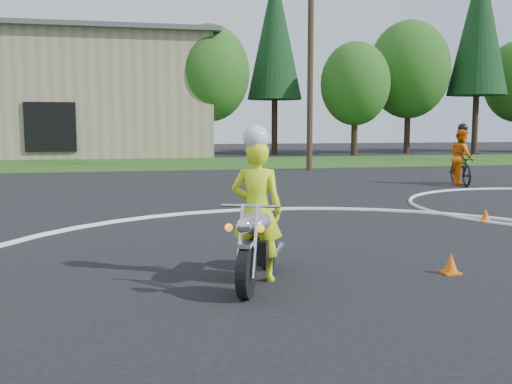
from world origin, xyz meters
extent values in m
plane|color=black|center=(0.00, 0.00, 0.00)|extent=(120.00, 120.00, 0.00)
cube|color=#1E4714|center=(0.00, 27.00, 0.01)|extent=(120.00, 10.00, 0.02)
torus|color=silver|center=(0.00, 3.00, 0.01)|extent=(12.12, 12.12, 0.12)
cylinder|color=black|center=(-1.72, 1.98, 0.32)|extent=(0.38, 0.64, 0.65)
cylinder|color=black|center=(-1.12, 3.36, 0.32)|extent=(0.38, 0.64, 0.65)
cube|color=black|center=(-1.40, 2.72, 0.43)|extent=(0.51, 0.66, 0.32)
ellipsoid|color=#A5A5A9|center=(-1.49, 2.52, 0.84)|extent=(0.63, 0.79, 0.30)
cube|color=black|center=(-1.27, 3.02, 0.80)|extent=(0.51, 0.70, 0.11)
cylinder|color=silver|center=(-1.78, 2.10, 0.70)|extent=(0.20, 0.37, 0.87)
cylinder|color=white|center=(-1.60, 2.02, 0.70)|extent=(0.20, 0.37, 0.87)
cube|color=white|center=(-1.73, 1.96, 0.67)|extent=(0.23, 0.28, 0.05)
cylinder|color=#B8B9BF|center=(-1.61, 2.23, 1.10)|extent=(0.71, 0.34, 0.04)
sphere|color=silver|center=(-1.76, 1.88, 0.92)|extent=(0.19, 0.19, 0.19)
sphere|color=#FF9C0C|center=(-1.93, 1.98, 0.88)|extent=(0.10, 0.10, 0.10)
sphere|color=orange|center=(-1.58, 1.82, 0.88)|extent=(0.10, 0.10, 0.10)
cylinder|color=white|center=(-1.07, 3.05, 0.32)|extent=(0.42, 0.82, 0.09)
imported|color=#CFF219|center=(-1.42, 2.77, 0.95)|extent=(0.82, 0.70, 1.91)
sphere|color=silver|center=(-1.44, 2.72, 1.93)|extent=(0.34, 0.34, 0.34)
imported|color=black|center=(8.28, 13.51, 0.59)|extent=(1.35, 2.39, 1.19)
imported|color=orange|center=(8.28, 13.51, 0.99)|extent=(0.97, 1.12, 1.98)
sphere|color=black|center=(8.28, 13.51, 2.00)|extent=(0.34, 0.34, 0.34)
cone|color=#F05E0C|center=(4.44, 6.32, 0.15)|extent=(0.22, 0.22, 0.30)
cube|color=#F05E0C|center=(4.44, 6.32, 0.01)|extent=(0.24, 0.24, 0.03)
cone|color=#F05E0C|center=(1.34, 2.51, 0.15)|extent=(0.22, 0.22, 0.30)
cube|color=#F05E0C|center=(1.34, 2.51, 0.01)|extent=(0.24, 0.24, 0.03)
cube|color=black|center=(-8.00, 31.90, 2.00)|extent=(3.00, 0.16, 3.00)
cylinder|color=#382619|center=(2.00, 34.00, 1.62)|extent=(0.44, 0.44, 3.24)
ellipsoid|color=#1E5116|center=(2.00, 34.00, 5.58)|extent=(5.40, 5.40, 6.48)
cylinder|color=#382619|center=(7.00, 36.00, 1.98)|extent=(0.44, 0.44, 3.96)
cone|color=black|center=(7.00, 36.00, 8.63)|extent=(3.96, 3.96, 9.35)
cylinder|color=#382619|center=(12.00, 33.00, 1.44)|extent=(0.44, 0.44, 2.88)
ellipsoid|color=#1E5116|center=(12.00, 33.00, 4.96)|extent=(4.80, 4.80, 5.76)
cylinder|color=#382619|center=(17.00, 35.00, 1.80)|extent=(0.44, 0.44, 3.60)
ellipsoid|color=#1E5116|center=(17.00, 35.00, 6.20)|extent=(6.00, 6.00, 7.20)
cylinder|color=#382619|center=(22.00, 34.00, 2.16)|extent=(0.44, 0.44, 4.32)
cone|color=black|center=(22.00, 34.00, 9.42)|extent=(4.32, 4.32, 10.20)
cylinder|color=#382619|center=(-2.00, 35.00, 1.44)|extent=(0.44, 0.44, 2.88)
ellipsoid|color=#1E5116|center=(-2.00, 35.00, 4.96)|extent=(4.80, 4.80, 5.76)
cylinder|color=#473321|center=(5.00, 21.00, 5.00)|extent=(0.28, 0.28, 10.00)
camera|label=1|loc=(-3.01, -4.65, 2.10)|focal=40.00mm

